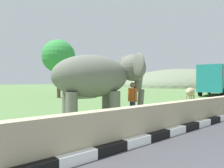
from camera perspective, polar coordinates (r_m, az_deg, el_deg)
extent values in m
cube|color=white|center=(4.55, -9.63, -19.73)|extent=(0.90, 0.20, 0.24)
cube|color=black|center=(5.04, -0.33, -17.65)|extent=(0.90, 0.20, 0.24)
cube|color=white|center=(5.63, 7.00, -15.65)|extent=(0.90, 0.20, 0.24)
cube|color=black|center=(6.30, 12.76, -13.89)|extent=(0.90, 0.20, 0.24)
cube|color=white|center=(7.01, 17.31, -12.37)|extent=(0.90, 0.20, 0.24)
cube|color=black|center=(7.77, 20.96, -11.09)|extent=(0.90, 0.20, 0.24)
cube|color=white|center=(8.55, 23.93, -10.01)|extent=(0.90, 0.20, 0.24)
cube|color=black|center=(9.36, 26.38, -9.09)|extent=(0.90, 0.20, 0.24)
cube|color=white|center=(10.18, 28.42, -8.30)|extent=(0.90, 0.20, 0.24)
cube|color=tan|center=(6.47, 11.16, -10.03)|extent=(28.00, 0.36, 1.00)
cylinder|color=slate|center=(8.96, -1.40, -5.96)|extent=(0.44, 0.44, 1.32)
cylinder|color=slate|center=(8.13, 0.78, -6.66)|extent=(0.44, 0.44, 1.32)
cylinder|color=slate|center=(8.54, -12.26, -6.32)|extent=(0.44, 0.44, 1.32)
cylinder|color=slate|center=(7.66, -11.18, -7.14)|extent=(0.44, 0.44, 1.32)
ellipsoid|color=slate|center=(8.21, -5.91, 2.18)|extent=(3.45, 2.51, 1.70)
sphere|color=slate|center=(8.91, 5.78, 4.53)|extent=(1.16, 1.16, 1.16)
ellipsoid|color=#D84C8C|center=(9.06, 7.42, 5.42)|extent=(0.55, 0.72, 0.44)
ellipsoid|color=slate|center=(9.56, 2.86, 4.59)|extent=(0.52, 0.93, 1.00)
ellipsoid|color=slate|center=(8.16, 7.38, 5.23)|extent=(0.52, 0.93, 1.00)
cylinder|color=slate|center=(9.03, 7.41, 0.99)|extent=(0.50, 0.64, 1.00)
cylinder|color=slate|center=(9.12, 8.04, -4.04)|extent=(0.37, 0.44, 0.83)
cone|color=beige|center=(9.25, 6.26, 1.61)|extent=(0.31, 0.58, 0.22)
cone|color=beige|center=(8.76, 7.96, 1.65)|extent=(0.31, 0.58, 0.22)
cylinder|color=navy|center=(9.18, 5.42, -7.36)|extent=(0.15, 0.15, 0.82)
cylinder|color=navy|center=(9.01, 6.08, -7.51)|extent=(0.15, 0.15, 0.82)
cube|color=#D85919|center=(9.02, 5.75, -3.03)|extent=(0.33, 0.45, 0.58)
cylinder|color=#9E7251|center=(9.25, 4.91, -3.12)|extent=(0.11, 0.11, 0.52)
cylinder|color=#9E7251|center=(8.81, 6.63, -3.32)|extent=(0.12, 0.14, 0.52)
sphere|color=#9E7251|center=(9.01, 5.76, -0.30)|extent=(0.23, 0.23, 0.23)
cube|color=teal|center=(27.82, 26.82, 1.32)|extent=(8.38, 4.37, 3.00)
cube|color=#3F5160|center=(27.84, 26.83, 2.43)|extent=(7.77, 4.25, 0.76)
cylinder|color=black|center=(30.57, 25.43, -1.54)|extent=(1.04, 0.53, 1.00)
cylinder|color=black|center=(25.55, 23.34, -1.97)|extent=(1.04, 0.53, 1.00)
cylinder|color=black|center=(25.15, 28.47, -2.05)|extent=(1.04, 0.53, 1.00)
cylinder|color=black|center=(36.14, 28.37, -1.20)|extent=(1.04, 0.53, 1.00)
cylinder|color=tan|center=(16.94, 20.67, -3.94)|extent=(0.12, 0.12, 0.65)
cylinder|color=tan|center=(16.87, 21.87, -3.96)|extent=(0.12, 0.12, 0.65)
cylinder|color=tan|center=(16.07, 20.01, -4.19)|extent=(0.12, 0.12, 0.65)
cylinder|color=tan|center=(15.99, 21.27, -4.22)|extent=(0.12, 0.12, 0.65)
ellipsoid|color=tan|center=(16.43, 20.97, -2.09)|extent=(1.61, 1.02, 0.66)
ellipsoid|color=tan|center=(17.34, 21.58, -1.61)|extent=(0.46, 0.37, 0.32)
cylinder|color=brown|center=(21.70, -14.64, 0.66)|extent=(0.36, 0.36, 3.33)
sphere|color=#318D3E|center=(21.85, -14.67, 7.48)|extent=(3.39, 3.39, 3.39)
ellipsoid|color=slate|center=(67.57, 19.02, -0.68)|extent=(40.77, 32.62, 10.89)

